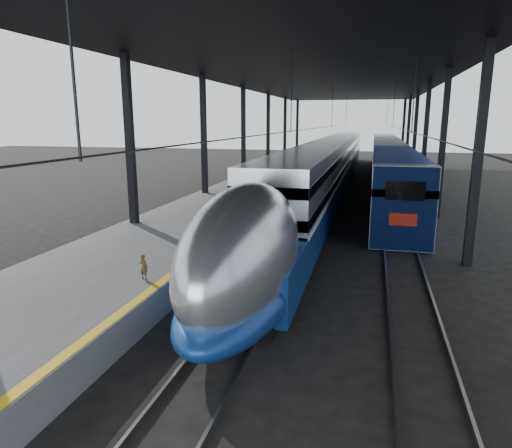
% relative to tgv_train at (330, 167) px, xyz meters
% --- Properties ---
extents(ground, '(160.00, 160.00, 0.00)m').
position_rel_tgv_train_xyz_m(ground, '(-2.00, -24.97, -2.02)').
color(ground, black).
rests_on(ground, ground).
extents(platform, '(6.00, 80.00, 1.00)m').
position_rel_tgv_train_xyz_m(platform, '(-5.50, -4.97, -1.52)').
color(platform, '#4C4C4F').
rests_on(platform, ground).
extents(yellow_strip, '(0.30, 80.00, 0.01)m').
position_rel_tgv_train_xyz_m(yellow_strip, '(-2.70, -4.97, -1.01)').
color(yellow_strip, gold).
rests_on(yellow_strip, platform).
extents(rails, '(6.52, 80.00, 0.16)m').
position_rel_tgv_train_xyz_m(rails, '(2.50, -4.97, -1.94)').
color(rails, slate).
rests_on(rails, ground).
extents(canopy, '(18.00, 75.00, 9.47)m').
position_rel_tgv_train_xyz_m(canopy, '(-0.10, -4.97, 7.10)').
color(canopy, black).
rests_on(canopy, ground).
extents(tgv_train, '(3.01, 65.20, 4.32)m').
position_rel_tgv_train_xyz_m(tgv_train, '(0.00, 0.00, 0.00)').
color(tgv_train, silver).
rests_on(tgv_train, ground).
extents(second_train, '(2.90, 56.05, 3.99)m').
position_rel_tgv_train_xyz_m(second_train, '(5.00, 8.56, 0.00)').
color(second_train, navy).
rests_on(second_train, ground).
extents(child, '(0.33, 0.25, 0.81)m').
position_rel_tgv_train_xyz_m(child, '(-3.36, -27.41, -0.62)').
color(child, '#473217').
rests_on(child, platform).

